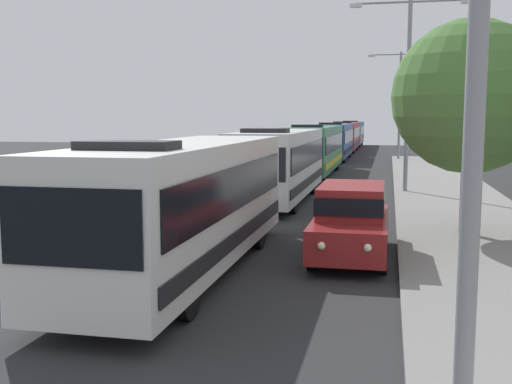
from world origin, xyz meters
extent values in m
cube|color=silver|center=(-1.30, 11.98, 1.70)|extent=(2.50, 10.58, 2.70)
cube|color=black|center=(-0.03, 11.98, 2.05)|extent=(0.04, 9.73, 1.00)
cube|color=black|center=(-2.57, 11.98, 2.05)|extent=(0.04, 9.73, 1.00)
cube|color=black|center=(-1.30, 6.67, 2.00)|extent=(2.30, 0.04, 1.20)
cube|color=black|center=(-0.02, 11.98, 0.90)|extent=(0.03, 10.05, 0.36)
cube|color=black|center=(-1.30, 8.81, 3.13)|extent=(1.75, 0.90, 0.16)
cylinder|color=black|center=(-0.20, 8.70, 0.50)|extent=(0.28, 1.00, 1.00)
cylinder|color=black|center=(-2.40, 8.70, 0.50)|extent=(0.28, 1.00, 1.00)
cylinder|color=black|center=(-0.20, 14.89, 0.50)|extent=(0.28, 1.00, 1.00)
cylinder|color=black|center=(-2.40, 14.89, 0.50)|extent=(0.28, 1.00, 1.00)
cube|color=silver|center=(-1.30, 24.52, 1.70)|extent=(2.50, 10.63, 2.70)
cube|color=black|center=(-0.03, 24.52, 2.05)|extent=(0.04, 9.78, 1.00)
cube|color=black|center=(-2.57, 24.52, 2.05)|extent=(0.04, 9.78, 1.00)
cube|color=black|center=(-1.30, 19.18, 2.00)|extent=(2.30, 0.04, 1.20)
cube|color=black|center=(-0.02, 24.52, 0.90)|extent=(0.03, 10.10, 0.36)
cube|color=black|center=(-1.30, 21.33, 3.13)|extent=(1.75, 0.90, 0.16)
cylinder|color=black|center=(-0.20, 21.22, 0.50)|extent=(0.28, 1.00, 1.00)
cylinder|color=black|center=(-2.40, 21.22, 0.50)|extent=(0.28, 1.00, 1.00)
cylinder|color=black|center=(-0.20, 27.44, 0.50)|extent=(0.28, 1.00, 1.00)
cylinder|color=black|center=(-2.40, 27.44, 0.50)|extent=(0.28, 1.00, 1.00)
cube|color=#33724C|center=(-1.30, 37.30, 1.70)|extent=(2.50, 12.39, 2.70)
cube|color=black|center=(-0.03, 37.30, 2.05)|extent=(0.04, 11.40, 1.00)
cube|color=black|center=(-2.57, 37.30, 2.05)|extent=(0.04, 11.40, 1.00)
cube|color=black|center=(-1.30, 31.08, 2.00)|extent=(2.30, 0.04, 1.20)
cube|color=gold|center=(-0.02, 37.30, 0.90)|extent=(0.03, 11.77, 0.36)
cube|color=black|center=(-1.30, 33.58, 3.13)|extent=(1.75, 0.90, 0.16)
cylinder|color=black|center=(-0.20, 33.46, 0.50)|extent=(0.28, 1.00, 1.00)
cylinder|color=black|center=(-2.40, 33.46, 0.50)|extent=(0.28, 1.00, 1.00)
cylinder|color=black|center=(-0.20, 40.71, 0.50)|extent=(0.28, 1.00, 1.00)
cylinder|color=black|center=(-2.40, 40.71, 0.50)|extent=(0.28, 1.00, 1.00)
cube|color=#284C8C|center=(-1.30, 51.12, 1.70)|extent=(2.50, 11.51, 2.70)
cube|color=black|center=(-0.03, 51.12, 2.05)|extent=(0.04, 10.59, 1.00)
cube|color=black|center=(-2.57, 51.12, 2.05)|extent=(0.04, 10.59, 1.00)
cube|color=black|center=(-1.30, 45.34, 2.00)|extent=(2.30, 0.04, 1.20)
cube|color=black|center=(-0.02, 51.12, 0.90)|extent=(0.03, 10.93, 0.36)
cube|color=black|center=(-1.30, 47.66, 3.13)|extent=(1.75, 0.90, 0.16)
cylinder|color=black|center=(-0.20, 47.55, 0.50)|extent=(0.28, 1.00, 1.00)
cylinder|color=black|center=(-2.40, 47.55, 0.50)|extent=(0.28, 1.00, 1.00)
cylinder|color=black|center=(-0.20, 54.28, 0.50)|extent=(0.28, 1.00, 1.00)
cylinder|color=black|center=(-2.40, 54.28, 0.50)|extent=(0.28, 1.00, 1.00)
cube|color=maroon|center=(-1.30, 63.97, 1.70)|extent=(2.50, 12.20, 2.70)
cube|color=black|center=(-0.03, 63.97, 2.05)|extent=(0.04, 11.22, 1.00)
cube|color=black|center=(-2.57, 63.97, 2.05)|extent=(0.04, 11.22, 1.00)
cube|color=black|center=(-1.30, 57.85, 2.00)|extent=(2.30, 0.04, 1.20)
cube|color=navy|center=(-0.02, 63.97, 0.90)|extent=(0.03, 11.59, 0.36)
cube|color=black|center=(-1.30, 60.31, 3.13)|extent=(1.75, 0.90, 0.16)
cylinder|color=black|center=(-0.20, 60.19, 0.50)|extent=(0.28, 1.00, 1.00)
cylinder|color=black|center=(-2.40, 60.19, 0.50)|extent=(0.28, 1.00, 1.00)
cylinder|color=black|center=(-0.20, 67.32, 0.50)|extent=(0.28, 1.00, 1.00)
cylinder|color=black|center=(-2.40, 67.32, 0.50)|extent=(0.28, 1.00, 1.00)
cube|color=#284C8C|center=(-1.30, 76.79, 1.70)|extent=(2.50, 11.73, 2.70)
cube|color=black|center=(-0.03, 76.79, 2.05)|extent=(0.04, 10.79, 1.00)
cube|color=black|center=(-2.57, 76.79, 2.05)|extent=(0.04, 10.79, 1.00)
cube|color=black|center=(-1.30, 70.91, 2.00)|extent=(2.30, 0.04, 1.20)
cube|color=orange|center=(-0.02, 76.79, 0.90)|extent=(0.03, 11.14, 0.36)
cube|color=black|center=(-1.30, 73.27, 3.13)|extent=(1.75, 0.90, 0.16)
cylinder|color=black|center=(-0.20, 73.15, 0.50)|extent=(0.28, 1.00, 1.00)
cylinder|color=black|center=(-2.40, 73.15, 0.50)|extent=(0.28, 1.00, 1.00)
cylinder|color=black|center=(-0.20, 80.02, 0.50)|extent=(0.28, 1.00, 1.00)
cylinder|color=black|center=(-2.40, 80.02, 0.50)|extent=(0.28, 1.00, 1.00)
cube|color=maroon|center=(2.40, 14.24, 0.70)|extent=(1.84, 4.79, 0.80)
cube|color=maroon|center=(2.40, 14.39, 1.50)|extent=(1.62, 2.78, 0.80)
cube|color=black|center=(2.40, 14.39, 1.50)|extent=(1.66, 2.88, 0.44)
sphere|color=#F9EFCC|center=(1.89, 11.82, 0.80)|extent=(0.18, 0.18, 0.18)
sphere|color=#F9EFCC|center=(2.91, 11.82, 0.80)|extent=(0.18, 0.18, 0.18)
cylinder|color=black|center=(1.58, 12.75, 0.35)|extent=(0.22, 0.70, 0.70)
cylinder|color=black|center=(3.22, 12.75, 0.35)|extent=(0.22, 0.70, 0.70)
cylinder|color=black|center=(1.58, 15.72, 0.35)|extent=(0.22, 0.70, 0.70)
cylinder|color=black|center=(3.22, 15.72, 0.35)|extent=(0.22, 0.70, 0.70)
cylinder|color=gray|center=(4.10, 4.78, 3.94)|extent=(0.20, 0.20, 7.59)
cylinder|color=gray|center=(4.10, 28.23, 4.62)|extent=(0.20, 0.20, 8.94)
cylinder|color=gray|center=(2.86, 28.23, 8.89)|extent=(2.48, 0.10, 0.10)
cube|color=silver|center=(1.62, 28.23, 8.81)|extent=(0.56, 0.28, 0.16)
cylinder|color=gray|center=(5.34, 28.23, 8.89)|extent=(2.48, 0.10, 0.10)
cube|color=silver|center=(6.58, 28.23, 8.81)|extent=(0.56, 0.28, 0.16)
cylinder|color=gray|center=(4.10, 51.68, 4.59)|extent=(0.20, 0.20, 8.87)
cylinder|color=gray|center=(2.89, 51.68, 8.82)|extent=(2.42, 0.10, 0.10)
cube|color=silver|center=(1.68, 51.68, 8.74)|extent=(0.56, 0.28, 0.16)
cylinder|color=gray|center=(5.31, 51.68, 8.82)|extent=(2.42, 0.10, 0.10)
cube|color=silver|center=(6.52, 51.68, 8.74)|extent=(0.56, 0.28, 0.16)
cylinder|color=#4C3823|center=(5.58, 17.57, 1.29)|extent=(0.32, 0.32, 2.27)
sphere|color=#4C7A38|center=(5.58, 17.57, 4.23)|extent=(4.52, 4.52, 4.52)
camera|label=1|loc=(3.30, -1.47, 3.63)|focal=42.89mm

